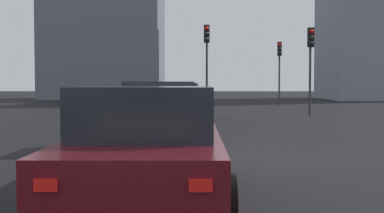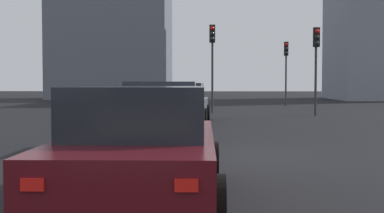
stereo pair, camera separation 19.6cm
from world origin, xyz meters
TOP-DOWN VIEW (x-y plane):
  - ground_plane at (0.00, 0.00)m, footprint 160.00×160.00m
  - car_grey_right_lead at (8.94, 1.82)m, footprint 4.72×2.19m
  - car_silver_right_second at (1.58, 1.82)m, footprint 4.28×2.11m
  - car_maroon_right_third at (-4.59, 1.48)m, footprint 4.64×2.07m
  - traffic_light_near_left at (23.36, -4.13)m, footprint 0.32×0.30m
  - traffic_light_near_right at (13.42, -4.16)m, footprint 0.32×0.29m
  - traffic_light_far_left at (15.62, 0.65)m, footprint 0.32×0.30m
  - building_facade_left at (37.40, -14.00)m, footprint 10.33×7.28m
  - building_facade_center at (37.57, 10.00)m, footprint 8.22×10.51m

SIDE VIEW (x-z plane):
  - ground_plane at x=0.00m, z-range -0.20..0.00m
  - car_maroon_right_third at x=-4.59m, z-range -0.02..1.48m
  - car_grey_right_lead at x=8.94m, z-range -0.02..1.51m
  - car_silver_right_second at x=1.58m, z-range -0.03..1.54m
  - traffic_light_near_right at x=13.42m, z-range 0.90..4.98m
  - traffic_light_near_left at x=23.36m, z-range 0.91..5.10m
  - traffic_light_far_left at x=15.62m, z-range 0.96..5.43m
  - building_facade_center at x=37.57m, z-range 0.00..11.34m
  - building_facade_left at x=37.40m, z-range 0.00..16.01m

